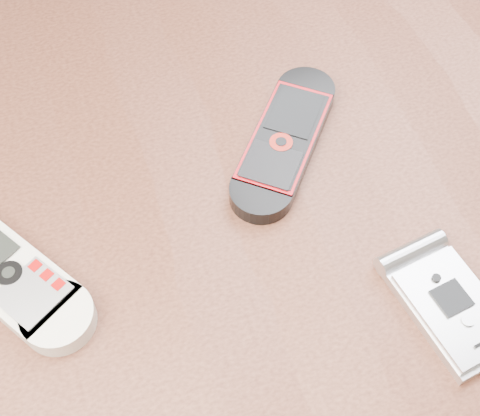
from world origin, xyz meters
name	(u,v)px	position (x,y,z in m)	size (l,w,h in m)	color
table	(235,284)	(0.00, 0.00, 0.64)	(1.20, 0.80, 0.75)	black
nokia_white	(7,274)	(-0.16, 0.00, 0.76)	(0.05, 0.15, 0.02)	silver
nokia_black_red	(285,140)	(0.06, 0.05, 0.76)	(0.05, 0.16, 0.02)	black
motorola_razr	(452,306)	(0.11, -0.12, 0.76)	(0.05, 0.10, 0.02)	#BCBCC1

